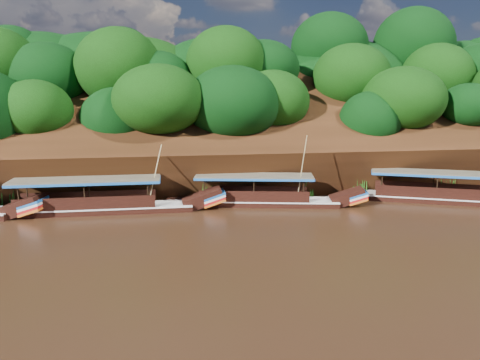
# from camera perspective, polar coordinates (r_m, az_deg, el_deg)

# --- Properties ---
(ground) EXTENTS (160.00, 160.00, 0.00)m
(ground) POSITION_cam_1_polar(r_m,az_deg,el_deg) (28.18, 10.86, -6.48)
(ground) COLOR black
(ground) RESTS_ON ground
(riverbank) EXTENTS (120.00, 30.06, 19.40)m
(riverbank) POSITION_cam_1_polar(r_m,az_deg,el_deg) (49.27, 1.78, 3.35)
(riverbank) COLOR black
(riverbank) RESTS_ON ground
(boat_0) EXTENTS (13.70, 7.50, 5.26)m
(boat_0) POSITION_cam_1_polar(r_m,az_deg,el_deg) (38.69, 24.78, -1.78)
(boat_0) COLOR black
(boat_0) RESTS_ON ground
(boat_1) EXTENTS (13.05, 4.48, 5.67)m
(boat_1) POSITION_cam_1_polar(r_m,az_deg,el_deg) (34.48, 3.96, -2.25)
(boat_1) COLOR black
(boat_1) RESTS_ON ground
(boat_2) EXTENTS (15.12, 2.55, 5.07)m
(boat_2) POSITION_cam_1_polar(r_m,az_deg,el_deg) (33.72, -15.45, -2.87)
(boat_2) COLOR black
(boat_2) RESTS_ON ground
(reeds) EXTENTS (50.61, 2.29, 2.01)m
(reeds) POSITION_cam_1_polar(r_m,az_deg,el_deg) (36.07, 0.49, -1.05)
(reeds) COLOR #266118
(reeds) RESTS_ON ground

